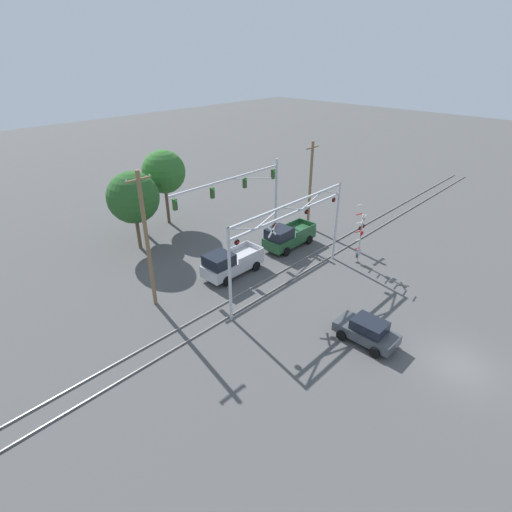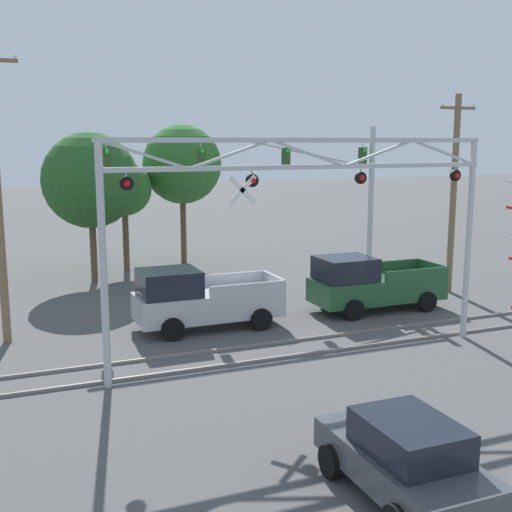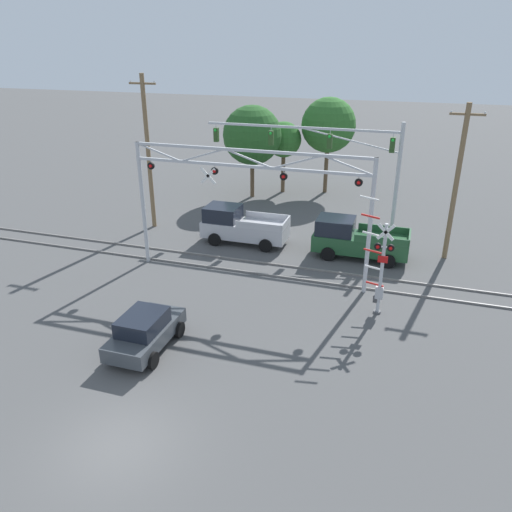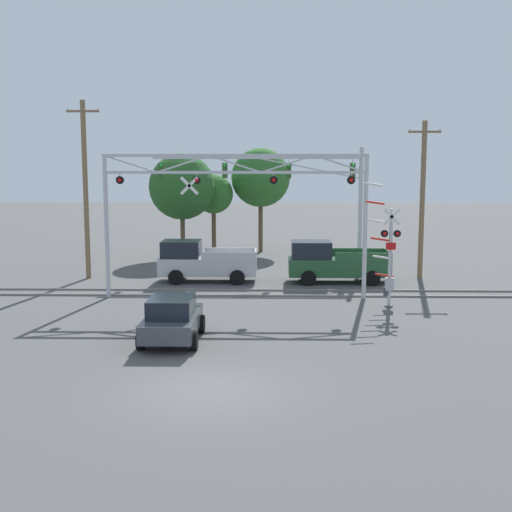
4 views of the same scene
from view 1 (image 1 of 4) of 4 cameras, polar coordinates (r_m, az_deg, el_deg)
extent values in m
plane|color=#4C4C4C|center=(27.05, 27.00, -13.77)|extent=(200.00, 200.00, 0.00)
cube|color=gray|center=(31.63, 4.24, -3.87)|extent=(80.00, 0.08, 0.10)
cube|color=gray|center=(32.42, 2.29, -2.96)|extent=(80.00, 0.08, 0.10)
cylinder|color=#B7BABF|center=(25.89, -3.76, -2.90)|extent=(0.21, 0.21, 6.84)
cylinder|color=#B7BABF|center=(34.45, 11.37, 4.71)|extent=(0.21, 0.21, 6.84)
cube|color=#B7BABF|center=(28.81, 5.08, 6.03)|extent=(12.48, 0.14, 0.14)
cube|color=#B7BABF|center=(28.53, 5.15, 7.50)|extent=(12.48, 0.14, 0.14)
cube|color=#B7BABF|center=(25.28, -1.93, 3.90)|extent=(2.48, 0.08, 0.86)
cube|color=#B7BABF|center=(26.92, 1.80, 5.43)|extent=(2.48, 0.08, 0.86)
cube|color=#B7BABF|center=(28.67, 5.11, 6.76)|extent=(2.48, 0.08, 0.86)
cube|color=#B7BABF|center=(30.51, 8.05, 7.92)|extent=(2.48, 0.08, 0.86)
cube|color=#B7BABF|center=(32.44, 10.65, 8.92)|extent=(2.48, 0.08, 0.86)
cylinder|color=black|center=(25.27, -2.75, 1.99)|extent=(0.38, 0.10, 0.38)
sphere|color=red|center=(25.22, -2.64, 1.94)|extent=(0.18, 0.18, 0.18)
cylinder|color=#B7BABF|center=(25.17, -2.76, 2.48)|extent=(0.04, 0.04, 0.10)
cylinder|color=black|center=(27.65, 2.68, 4.35)|extent=(0.38, 0.10, 0.38)
sphere|color=red|center=(27.61, 2.79, 4.31)|extent=(0.18, 0.18, 0.18)
cylinder|color=#B7BABF|center=(27.56, 2.69, 4.81)|extent=(0.04, 0.04, 0.10)
cylinder|color=black|center=(30.29, 7.23, 6.30)|extent=(0.38, 0.10, 0.38)
sphere|color=red|center=(30.25, 7.33, 6.26)|extent=(0.18, 0.18, 0.18)
cylinder|color=#B7BABF|center=(30.20, 7.25, 6.72)|extent=(0.04, 0.04, 0.10)
cylinder|color=black|center=(33.10, 11.05, 7.89)|extent=(0.38, 0.10, 0.38)
sphere|color=red|center=(33.07, 11.15, 7.86)|extent=(0.18, 0.18, 0.18)
cylinder|color=#B7BABF|center=(33.03, 11.09, 8.28)|extent=(0.04, 0.04, 0.10)
cube|color=white|center=(27.47, 2.36, 3.60)|extent=(0.88, 0.03, 0.88)
cube|color=white|center=(27.47, 2.36, 3.60)|extent=(0.88, 0.03, 0.88)
cylinder|color=black|center=(27.45, 2.40, 3.58)|extent=(0.04, 0.04, 0.02)
cylinder|color=#B7BABF|center=(34.73, 14.64, 2.33)|extent=(0.16, 0.16, 4.42)
cylinder|color=#59595B|center=(35.68, 14.23, -0.80)|extent=(0.35, 0.35, 0.10)
cube|color=white|center=(33.95, 15.17, 5.11)|extent=(0.78, 0.03, 0.78)
cube|color=white|center=(33.95, 15.17, 5.11)|extent=(0.78, 0.03, 0.78)
cylinder|color=black|center=(33.94, 15.21, 5.10)|extent=(0.04, 0.04, 0.02)
cylinder|color=black|center=(34.06, 14.62, 3.88)|extent=(0.32, 0.09, 0.32)
sphere|color=red|center=(34.03, 14.71, 3.85)|extent=(0.16, 0.16, 0.16)
cylinder|color=black|center=(34.51, 15.09, 4.14)|extent=(0.32, 0.09, 0.32)
sphere|color=red|center=(34.49, 15.18, 4.11)|extent=(0.16, 0.16, 0.16)
cube|color=#B7BABF|center=(34.29, 14.86, 4.01)|extent=(0.64, 0.06, 0.06)
cube|color=red|center=(34.46, 14.89, 3.12)|extent=(0.44, 0.02, 0.32)
cube|color=#B2B2B7|center=(35.23, 14.42, 0.63)|extent=(0.36, 0.28, 0.56)
cylinder|color=red|center=(34.86, 14.29, 1.09)|extent=(0.82, 0.09, 0.21)
cylinder|color=white|center=(34.42, 14.34, 2.23)|extent=(0.82, 0.09, 0.21)
cylinder|color=red|center=(33.99, 14.40, 3.39)|extent=(0.82, 0.09, 0.21)
cylinder|color=white|center=(33.58, 14.45, 4.58)|extent=(0.82, 0.09, 0.21)
cylinder|color=red|center=(33.18, 14.51, 5.81)|extent=(0.82, 0.09, 0.21)
cylinder|color=white|center=(32.80, 14.57, 7.06)|extent=(0.82, 0.09, 0.21)
cube|color=#3F3F42|center=(35.28, 14.25, 0.06)|extent=(0.24, 0.12, 0.36)
cylinder|color=#B7BABF|center=(39.07, 2.85, 8.44)|extent=(0.24, 0.24, 7.38)
cube|color=#B7BABF|center=(33.96, -3.90, 10.90)|extent=(12.16, 0.14, 0.14)
cube|color=#B7BABF|center=(36.16, -0.28, 11.03)|extent=(6.10, 0.08, 1.28)
cylinder|color=#B7BABF|center=(30.70, -11.62, 8.25)|extent=(0.04, 0.04, 0.30)
cube|color=#28471E|center=(30.90, -11.52, 7.22)|extent=(0.30, 0.26, 0.89)
sphere|color=green|center=(30.67, -11.39, 7.69)|extent=(0.18, 0.18, 0.18)
cylinder|color=#B7BABF|center=(32.83, -6.31, 9.93)|extent=(0.04, 0.04, 0.30)
cube|color=#28471E|center=(33.02, -6.26, 8.95)|extent=(0.30, 0.26, 0.89)
sphere|color=green|center=(32.80, -6.09, 9.41)|extent=(0.18, 0.18, 0.18)
cylinder|color=#B7BABF|center=(35.23, -1.64, 11.32)|extent=(0.04, 0.04, 0.30)
cube|color=#28471E|center=(35.40, -1.62, 10.40)|extent=(0.30, 0.26, 0.89)
sphere|color=green|center=(35.20, -1.44, 10.83)|extent=(0.18, 0.18, 0.18)
cylinder|color=#B7BABF|center=(37.84, 2.45, 12.47)|extent=(0.04, 0.04, 0.30)
cube|color=#28471E|center=(38.00, 2.43, 11.61)|extent=(0.30, 0.26, 0.89)
sphere|color=green|center=(37.81, 2.64, 12.01)|extent=(0.18, 0.18, 0.18)
cube|color=#B7B7BC|center=(32.58, -3.31, -1.14)|extent=(5.29, 2.05, 0.95)
cube|color=black|center=(31.28, -5.30, -0.59)|extent=(2.07, 1.88, 0.91)
cube|color=#B7B7BC|center=(32.33, -0.69, 0.03)|extent=(2.82, 0.08, 0.41)
cube|color=#B7B7BC|center=(33.58, -3.09, 1.11)|extent=(2.82, 0.08, 0.41)
cube|color=#B7B7BC|center=(33.87, -0.15, 1.40)|extent=(0.10, 1.97, 0.41)
cylinder|color=black|center=(31.20, -4.17, -3.59)|extent=(0.81, 0.24, 0.81)
cylinder|color=black|center=(32.56, -6.64, -2.27)|extent=(0.81, 0.24, 0.81)
cylinder|color=black|center=(33.17, 0.00, -1.46)|extent=(0.81, 0.24, 0.81)
cylinder|color=black|center=(34.45, -2.49, -0.30)|extent=(0.81, 0.24, 0.81)
cube|color=#23512D|center=(37.18, 4.82, 2.64)|extent=(5.44, 2.05, 0.95)
cube|color=black|center=(35.73, 3.35, 3.26)|extent=(2.13, 1.88, 0.91)
cube|color=#23512D|center=(37.20, 7.17, 3.69)|extent=(2.91, 0.08, 0.41)
cube|color=#23512D|center=(38.29, 4.83, 4.53)|extent=(2.91, 0.08, 0.41)
cube|color=#23512D|center=(38.85, 7.37, 4.75)|extent=(0.10, 1.97, 0.41)
cylinder|color=black|center=(35.62, 4.36, 0.63)|extent=(0.81, 0.24, 0.81)
cylinder|color=black|center=(36.81, 1.88, 1.65)|extent=(0.81, 0.24, 0.81)
cylinder|color=black|center=(38.04, 7.61, 2.31)|extent=(0.81, 0.24, 0.81)
cylinder|color=black|center=(39.16, 5.19, 3.22)|extent=(0.81, 0.24, 0.81)
cube|color=#3D4247|center=(26.44, 15.44, -10.51)|extent=(1.80, 3.91, 0.64)
cube|color=black|center=(26.00, 15.92, -9.52)|extent=(1.53, 2.03, 0.65)
cylinder|color=black|center=(26.40, 12.12, -10.99)|extent=(0.24, 0.69, 0.69)
cylinder|color=black|center=(27.70, 14.19, -9.18)|extent=(0.24, 0.69, 0.69)
cylinder|color=black|center=(25.61, 16.63, -13.06)|extent=(0.24, 0.69, 0.69)
cylinder|color=black|center=(26.95, 18.52, -11.07)|extent=(0.24, 0.69, 0.69)
cylinder|color=brown|center=(27.77, -15.28, 1.90)|extent=(0.28, 0.28, 9.88)
cube|color=brown|center=(26.25, -16.46, 10.44)|extent=(1.80, 0.12, 0.12)
cylinder|color=silver|center=(25.84, -18.05, 10.19)|extent=(0.08, 0.08, 0.12)
cylinder|color=silver|center=(26.62, -14.98, 11.10)|extent=(0.08, 0.08, 0.12)
cylinder|color=brown|center=(40.26, 7.74, 9.85)|extent=(0.28, 0.28, 8.77)
cube|color=brown|center=(39.28, 8.10, 15.11)|extent=(1.80, 0.12, 0.12)
cylinder|color=silver|center=(38.61, 7.36, 15.09)|extent=(0.08, 0.08, 0.12)
cylinder|color=silver|center=(39.92, 8.83, 15.40)|extent=(0.08, 0.08, 0.12)
cylinder|color=brown|center=(40.54, -15.67, 5.09)|extent=(0.32, 0.32, 3.34)
sphere|color=#2D6628|center=(39.64, -16.16, 8.64)|extent=(2.84, 2.84, 2.84)
cylinder|color=brown|center=(37.93, -16.47, 3.38)|extent=(0.32, 0.32, 3.33)
sphere|color=#265623|center=(36.77, -17.15, 8.01)|extent=(4.57, 4.57, 4.57)
cylinder|color=brown|center=(42.81, -12.55, 7.15)|extent=(0.32, 0.32, 3.99)
sphere|color=#2D6628|center=(41.75, -13.05, 11.65)|extent=(4.32, 4.32, 4.32)
camera|label=2|loc=(15.80, 36.65, -17.68)|focal=45.00mm
camera|label=3|loc=(29.96, 55.78, 6.44)|focal=35.00mm
camera|label=4|loc=(28.49, 66.61, -12.08)|focal=45.00mm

